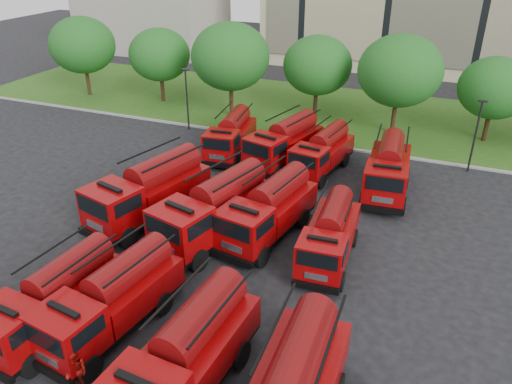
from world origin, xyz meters
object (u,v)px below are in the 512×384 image
(fire_truck_7, at_px, (330,235))
(fire_truck_9, at_px, (285,142))
(fire_truck_8, at_px, (231,135))
(fire_truck_5, at_px, (215,209))
(fire_truck_4, at_px, (150,191))
(fire_truck_1, at_px, (113,299))
(firefighter_4, at_px, (152,266))
(fire_truck_2, at_px, (185,356))
(firefighter_5, at_px, (322,264))
(fire_truck_0, at_px, (55,298))
(fire_truck_6, at_px, (269,210))
(fire_truck_11, at_px, (388,169))
(fire_truck_10, at_px, (322,152))

(fire_truck_7, height_order, fire_truck_9, fire_truck_9)
(fire_truck_8, bearing_deg, fire_truck_5, -76.68)
(fire_truck_7, bearing_deg, fire_truck_4, 175.92)
(fire_truck_1, bearing_deg, firefighter_4, 111.65)
(fire_truck_2, xyz_separation_m, firefighter_5, (2.47, 9.39, -1.68))
(fire_truck_1, bearing_deg, fire_truck_4, 121.39)
(fire_truck_0, distance_m, firefighter_5, 12.53)
(fire_truck_6, bearing_deg, fire_truck_8, 134.89)
(fire_truck_4, height_order, firefighter_4, fire_truck_4)
(fire_truck_9, xyz_separation_m, firefighter_5, (5.80, -10.87, -1.62))
(fire_truck_5, bearing_deg, fire_truck_6, 39.78)
(fire_truck_1, bearing_deg, firefighter_5, 56.65)
(fire_truck_7, xyz_separation_m, fire_truck_11, (1.51, 8.55, 0.19))
(fire_truck_4, relative_size, fire_truck_8, 1.21)
(fire_truck_7, distance_m, fire_truck_8, 14.54)
(fire_truck_10, bearing_deg, firefighter_4, -100.12)
(fire_truck_8, relative_size, fire_truck_10, 1.01)
(fire_truck_0, bearing_deg, fire_truck_1, 24.33)
(fire_truck_2, xyz_separation_m, fire_truck_4, (-7.92, 10.07, 0.11))
(fire_truck_9, bearing_deg, fire_truck_5, -76.72)
(fire_truck_9, distance_m, firefighter_5, 12.43)
(fire_truck_0, relative_size, fire_truck_10, 1.01)
(fire_truck_0, xyz_separation_m, fire_truck_7, (9.27, 9.01, -0.07))
(fire_truck_6, bearing_deg, fire_truck_11, 66.49)
(fire_truck_4, xyz_separation_m, fire_truck_5, (4.38, -0.48, -0.02))
(fire_truck_8, bearing_deg, fire_truck_4, -99.25)
(fire_truck_9, bearing_deg, fire_truck_8, -166.37)
(fire_truck_2, height_order, fire_truck_10, fire_truck_2)
(fire_truck_5, distance_m, fire_truck_9, 10.67)
(fire_truck_6, height_order, fire_truck_9, fire_truck_6)
(fire_truck_6, distance_m, fire_truck_8, 11.55)
(fire_truck_1, height_order, fire_truck_4, fire_truck_4)
(fire_truck_7, xyz_separation_m, fire_truck_9, (-5.97, 10.33, 0.17))
(firefighter_4, bearing_deg, firefighter_5, -124.04)
(fire_truck_2, relative_size, fire_truck_5, 0.92)
(fire_truck_4, xyz_separation_m, fire_truck_11, (12.07, 8.40, -0.15))
(fire_truck_6, distance_m, fire_truck_10, 9.10)
(fire_truck_8, relative_size, fire_truck_11, 0.93)
(fire_truck_0, height_order, fire_truck_9, fire_truck_9)
(fire_truck_1, distance_m, fire_truck_7, 10.78)
(fire_truck_9, height_order, fire_truck_11, fire_truck_11)
(fire_truck_0, bearing_deg, fire_truck_6, 65.34)
(fire_truck_6, bearing_deg, fire_truck_0, -109.57)
(fire_truck_0, xyz_separation_m, firefighter_5, (9.10, 8.48, -1.52))
(fire_truck_8, bearing_deg, firefighter_4, -88.50)
(fire_truck_6, relative_size, fire_truck_7, 1.16)
(fire_truck_0, distance_m, fire_truck_7, 12.93)
(fire_truck_4, distance_m, fire_truck_8, 10.25)
(firefighter_4, bearing_deg, fire_truck_1, 136.11)
(fire_truck_8, bearing_deg, firefighter_5, -54.61)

